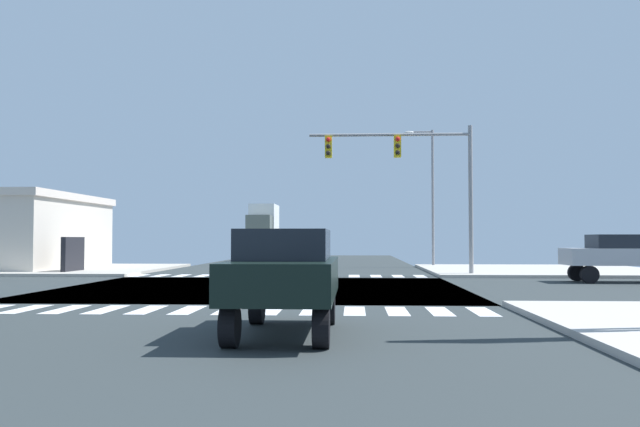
# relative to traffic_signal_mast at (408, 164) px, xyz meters

# --- Properties ---
(ground) EXTENTS (90.00, 90.00, 0.05)m
(ground) POSITION_rel_traffic_signal_mast_xyz_m (-5.75, -7.47, -5.18)
(ground) COLOR #2C3435
(sidewalk_corner_ne) EXTENTS (12.00, 12.00, 0.14)m
(sidewalk_corner_ne) POSITION_rel_traffic_signal_mast_xyz_m (7.25, 4.53, -5.08)
(sidewalk_corner_ne) COLOR #B2ADA3
(sidewalk_corner_ne) RESTS_ON ground
(sidewalk_corner_nw) EXTENTS (12.00, 12.00, 0.14)m
(sidewalk_corner_nw) POSITION_rel_traffic_signal_mast_xyz_m (-18.75, 4.53, -5.08)
(sidewalk_corner_nw) COLOR #AFA99D
(sidewalk_corner_nw) RESTS_ON ground
(crosswalk_near) EXTENTS (13.50, 2.00, 0.01)m
(crosswalk_near) POSITION_rel_traffic_signal_mast_xyz_m (-6.00, -14.77, -5.15)
(crosswalk_near) COLOR white
(crosswalk_near) RESTS_ON ground
(crosswalk_far) EXTENTS (13.50, 2.00, 0.01)m
(crosswalk_far) POSITION_rel_traffic_signal_mast_xyz_m (-6.00, -0.17, -5.15)
(crosswalk_far) COLOR white
(crosswalk_far) RESTS_ON ground
(traffic_signal_mast) EXTENTS (7.53, 0.55, 6.93)m
(traffic_signal_mast) POSITION_rel_traffic_signal_mast_xyz_m (0.00, 0.00, 0.00)
(traffic_signal_mast) COLOR gray
(traffic_signal_mast) RESTS_ON ground
(street_lamp) EXTENTS (1.78, 0.32, 8.28)m
(street_lamp) POSITION_rel_traffic_signal_mast_xyz_m (2.02, 9.45, -0.22)
(street_lamp) COLOR gray
(street_lamp) RESTS_ON ground
(box_truck_nearside_1) EXTENTS (2.40, 7.20, 4.85)m
(box_truck_nearside_1) POSITION_rel_traffic_signal_mast_xyz_m (-10.75, 29.07, -2.59)
(box_truck_nearside_1) COLOR black
(box_truck_nearside_1) RESTS_ON ground
(sedan_crossing_1) EXTENTS (1.80, 4.30, 1.88)m
(sedan_crossing_1) POSITION_rel_traffic_signal_mast_xyz_m (-3.75, -18.69, -4.03)
(sedan_crossing_1) COLOR black
(sedan_crossing_1) RESTS_ON ground
(sedan_trailing_3) EXTENTS (4.30, 1.80, 1.88)m
(sedan_trailing_3) POSITION_rel_traffic_signal_mast_xyz_m (7.96, -3.97, -4.03)
(sedan_trailing_3) COLOR black
(sedan_trailing_3) RESTS_ON ground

